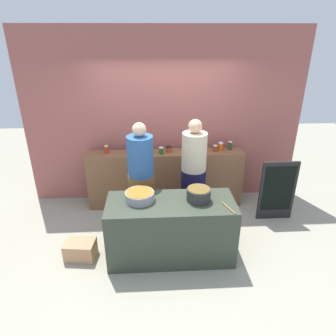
% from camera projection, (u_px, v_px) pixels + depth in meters
% --- Properties ---
extents(ground, '(12.00, 12.00, 0.00)m').
position_uv_depth(ground, '(169.00, 240.00, 4.59)').
color(ground, '#9B9784').
extents(storefront_wall, '(4.80, 0.12, 3.00)m').
position_uv_depth(storefront_wall, '(164.00, 118.00, 5.28)').
color(storefront_wall, '#A1574F').
rests_on(storefront_wall, ground).
extents(display_shelf, '(2.70, 0.36, 1.00)m').
position_uv_depth(display_shelf, '(166.00, 179.00, 5.38)').
color(display_shelf, brown).
rests_on(display_shelf, ground).
extents(prep_table, '(1.70, 0.70, 0.86)m').
position_uv_depth(prep_table, '(171.00, 229.00, 4.14)').
color(prep_table, '#323B2E').
rests_on(prep_table, ground).
extents(preserve_jar_0, '(0.07, 0.07, 0.14)m').
position_uv_depth(preserve_jar_0, '(106.00, 149.00, 5.11)').
color(preserve_jar_0, red).
rests_on(preserve_jar_0, display_shelf).
extents(preserve_jar_1, '(0.08, 0.08, 0.14)m').
position_uv_depth(preserve_jar_1, '(130.00, 149.00, 5.13)').
color(preserve_jar_1, '#934B12').
rests_on(preserve_jar_1, display_shelf).
extents(preserve_jar_2, '(0.08, 0.08, 0.12)m').
position_uv_depth(preserve_jar_2, '(147.00, 150.00, 5.10)').
color(preserve_jar_2, '#452D44').
rests_on(preserve_jar_2, display_shelf).
extents(preserve_jar_3, '(0.08, 0.08, 0.12)m').
position_uv_depth(preserve_jar_3, '(161.00, 151.00, 5.09)').
color(preserve_jar_3, '#215520').
rests_on(preserve_jar_3, display_shelf).
extents(preserve_jar_4, '(0.09, 0.09, 0.10)m').
position_uv_depth(preserve_jar_4, '(169.00, 149.00, 5.16)').
color(preserve_jar_4, '#B93D1B').
rests_on(preserve_jar_4, display_shelf).
extents(preserve_jar_5, '(0.08, 0.08, 0.11)m').
position_uv_depth(preserve_jar_5, '(197.00, 148.00, 5.20)').
color(preserve_jar_5, orange).
rests_on(preserve_jar_5, display_shelf).
extents(preserve_jar_6, '(0.07, 0.07, 0.11)m').
position_uv_depth(preserve_jar_6, '(215.00, 148.00, 5.19)').
color(preserve_jar_6, maroon).
rests_on(preserve_jar_6, display_shelf).
extents(preserve_jar_7, '(0.09, 0.09, 0.14)m').
position_uv_depth(preserve_jar_7, '(221.00, 146.00, 5.24)').
color(preserve_jar_7, '#E15C10').
rests_on(preserve_jar_7, display_shelf).
extents(preserve_jar_8, '(0.07, 0.07, 0.15)m').
position_uv_depth(preserve_jar_8, '(230.00, 146.00, 5.26)').
color(preserve_jar_8, '#264727').
rests_on(preserve_jar_8, display_shelf).
extents(cooking_pot_left, '(0.38, 0.38, 0.13)m').
position_uv_depth(cooking_pot_left, '(140.00, 196.00, 3.98)').
color(cooking_pot_left, gray).
rests_on(cooking_pot_left, prep_table).
extents(cooking_pot_center, '(0.32, 0.32, 0.17)m').
position_uv_depth(cooking_pot_center, '(199.00, 194.00, 3.97)').
color(cooking_pot_center, '#2D2D2D').
rests_on(cooking_pot_center, prep_table).
extents(wooden_spoon, '(0.12, 0.29, 0.02)m').
position_uv_depth(wooden_spoon, '(228.00, 208.00, 3.82)').
color(wooden_spoon, '#9E703D').
rests_on(wooden_spoon, prep_table).
extents(cook_with_tongs, '(0.39, 0.39, 1.76)m').
position_uv_depth(cook_with_tongs, '(141.00, 185.00, 4.53)').
color(cook_with_tongs, brown).
rests_on(cook_with_tongs, ground).
extents(cook_in_cap, '(0.39, 0.39, 1.75)m').
position_uv_depth(cook_in_cap, '(193.00, 179.00, 4.71)').
color(cook_in_cap, '#141334').
rests_on(cook_in_cap, ground).
extents(bread_crate, '(0.43, 0.34, 0.25)m').
position_uv_depth(bread_crate, '(80.00, 250.00, 4.21)').
color(bread_crate, tan).
rests_on(bread_crate, ground).
extents(chalkboard_sign, '(0.59, 0.05, 1.03)m').
position_uv_depth(chalkboard_sign, '(277.00, 191.00, 4.93)').
color(chalkboard_sign, black).
rests_on(chalkboard_sign, ground).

